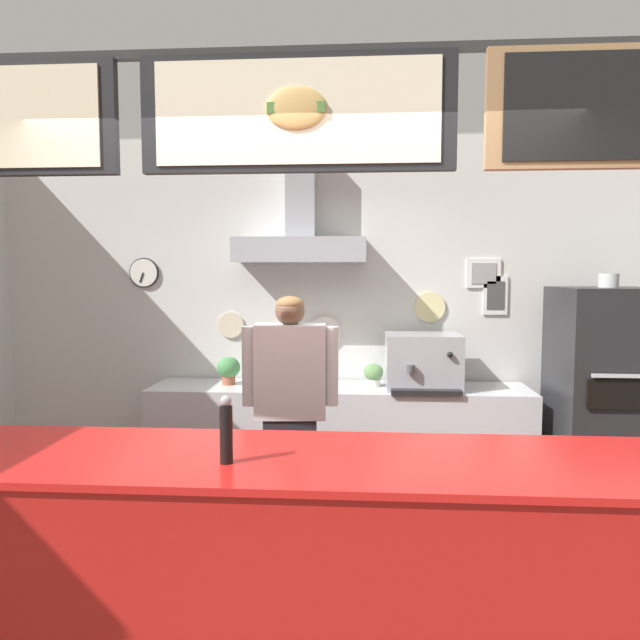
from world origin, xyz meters
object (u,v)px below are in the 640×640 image
(shop_worker, at_px, (290,421))
(espresso_machine, at_px, (423,362))
(pizza_oven, at_px, (604,402))
(potted_thyme, at_px, (229,369))
(pepper_grinder, at_px, (226,430))
(potted_rosemary, at_px, (373,374))

(shop_worker, height_order, espresso_machine, shop_worker)
(pizza_oven, distance_m, potted_thyme, 2.89)
(potted_thyme, height_order, pepper_grinder, pepper_grinder)
(espresso_machine, bearing_deg, shop_worker, -130.08)
(potted_rosemary, bearing_deg, espresso_machine, -6.86)
(espresso_machine, height_order, pepper_grinder, pepper_grinder)
(espresso_machine, bearing_deg, pepper_grinder, -113.14)
(potted_thyme, bearing_deg, pizza_oven, -5.77)
(pizza_oven, distance_m, espresso_machine, 1.35)
(pizza_oven, height_order, potted_rosemary, pizza_oven)
(potted_rosemary, bearing_deg, pizza_oven, -9.57)
(potted_thyme, bearing_deg, espresso_machine, -1.90)
(pizza_oven, distance_m, potted_rosemary, 1.72)
(shop_worker, bearing_deg, pepper_grinder, 81.31)
(potted_rosemary, bearing_deg, pepper_grinder, -104.56)
(shop_worker, relative_size, espresso_machine, 2.85)
(espresso_machine, relative_size, potted_thyme, 2.56)
(pizza_oven, relative_size, potted_rosemary, 9.68)
(potted_rosemary, xyz_separation_m, potted_thyme, (-1.18, 0.01, 0.03))
(potted_thyme, relative_size, pepper_grinder, 0.84)
(potted_thyme, distance_m, pepper_grinder, 2.51)
(shop_worker, xyz_separation_m, espresso_machine, (0.92, 1.10, 0.21))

